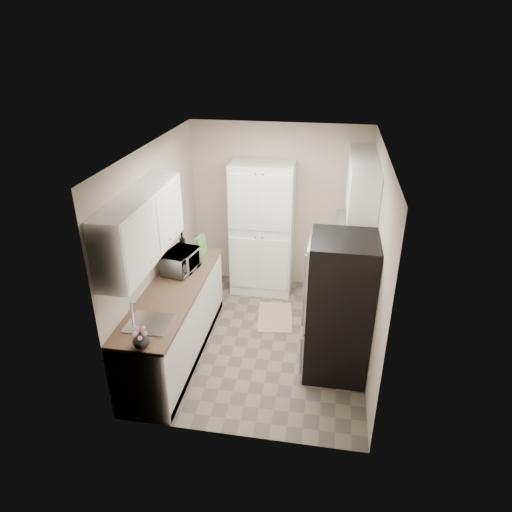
% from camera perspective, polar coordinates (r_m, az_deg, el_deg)
% --- Properties ---
extents(ground, '(3.20, 3.20, 0.00)m').
position_cam_1_polar(ground, '(6.07, 0.67, -10.37)').
color(ground, '#665B4C').
rests_on(ground, ground).
extents(room_shell, '(2.64, 3.24, 2.52)m').
position_cam_1_polar(room_shell, '(5.25, 0.55, 3.94)').
color(room_shell, beige).
rests_on(room_shell, ground).
extents(pantry_cabinet, '(0.90, 0.55, 2.00)m').
position_cam_1_polar(pantry_cabinet, '(6.73, 0.78, 3.36)').
color(pantry_cabinet, white).
rests_on(pantry_cabinet, ground).
extents(base_cabinet_left, '(0.60, 2.30, 0.88)m').
position_cam_1_polar(base_cabinet_left, '(5.69, -10.01, -8.23)').
color(base_cabinet_left, white).
rests_on(base_cabinet_left, ground).
extents(countertop_left, '(0.63, 2.33, 0.04)m').
position_cam_1_polar(countertop_left, '(5.44, -10.38, -4.24)').
color(countertop_left, brown).
rests_on(countertop_left, base_cabinet_left).
extents(base_cabinet_right, '(0.60, 0.80, 0.88)m').
position_cam_1_polar(base_cabinet_right, '(6.80, 10.55, -2.11)').
color(base_cabinet_right, white).
rests_on(base_cabinet_right, ground).
extents(countertop_right, '(0.63, 0.83, 0.04)m').
position_cam_1_polar(countertop_right, '(6.59, 10.88, 1.41)').
color(countertop_right, brown).
rests_on(countertop_right, base_cabinet_right).
extents(electric_range, '(0.71, 0.78, 1.13)m').
position_cam_1_polar(electric_range, '(6.08, 10.42, -5.34)').
color(electric_range, '#B7B7BC').
rests_on(electric_range, ground).
extents(refrigerator, '(0.70, 0.72, 1.70)m').
position_cam_1_polar(refrigerator, '(5.21, 10.33, -6.41)').
color(refrigerator, '#B7B7BC').
rests_on(refrigerator, ground).
extents(microwave, '(0.41, 0.54, 0.27)m').
position_cam_1_polar(microwave, '(5.74, -9.35, -0.66)').
color(microwave, '#A7A6AA').
rests_on(microwave, countertop_left).
extents(wine_bottle, '(0.08, 0.08, 0.31)m').
position_cam_1_polar(wine_bottle, '(6.14, -9.18, 1.40)').
color(wine_bottle, black).
rests_on(wine_bottle, countertop_left).
extents(flower_vase, '(0.18, 0.18, 0.17)m').
position_cam_1_polar(flower_vase, '(4.53, -14.20, -10.09)').
color(flower_vase, white).
rests_on(flower_vase, countertop_left).
extents(cutting_board, '(0.06, 0.21, 0.27)m').
position_cam_1_polar(cutting_board, '(6.14, -6.78, 1.39)').
color(cutting_board, '#4A9B35').
rests_on(cutting_board, countertop_left).
extents(toaster_oven, '(0.33, 0.40, 0.21)m').
position_cam_1_polar(toaster_oven, '(6.51, 11.85, 2.16)').
color(toaster_oven, silver).
rests_on(toaster_oven, countertop_right).
extents(fruit_basket, '(0.30, 0.30, 0.09)m').
position_cam_1_polar(fruit_basket, '(6.46, 12.02, 3.45)').
color(fruit_basket, '#D58E00').
rests_on(fruit_basket, toaster_oven).
extents(kitchen_mat, '(0.55, 0.80, 0.01)m').
position_cam_1_polar(kitchen_mat, '(6.49, 2.40, -7.61)').
color(kitchen_mat, tan).
rests_on(kitchen_mat, ground).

